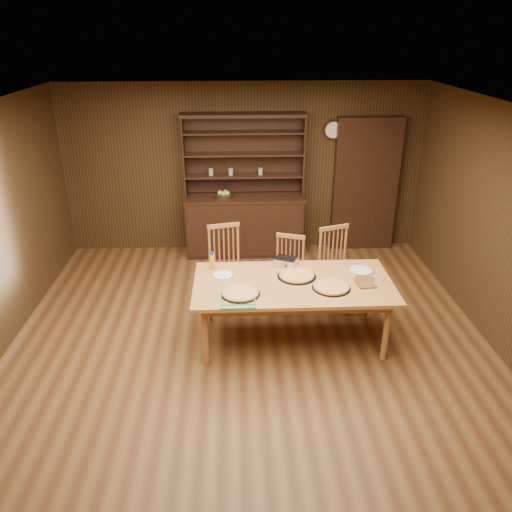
{
  "coord_description": "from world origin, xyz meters",
  "views": [
    {
      "loc": [
        -0.14,
        -4.58,
        3.33
      ],
      "look_at": [
        0.08,
        0.4,
        1.02
      ],
      "focal_mm": 35.0,
      "sensor_mm": 36.0,
      "label": 1
    }
  ],
  "objects_px": {
    "chair_right": "(336,264)",
    "juice_bottle": "(212,261)",
    "china_hutch": "(245,217)",
    "chair_center": "(288,270)",
    "chair_left": "(226,263)",
    "dining_table": "(293,288)"
  },
  "relations": [
    {
      "from": "chair_right",
      "to": "juice_bottle",
      "type": "bearing_deg",
      "value": 177.64
    },
    {
      "from": "china_hutch",
      "to": "juice_bottle",
      "type": "bearing_deg",
      "value": -101.36
    },
    {
      "from": "chair_center",
      "to": "china_hutch",
      "type": "bearing_deg",
      "value": 126.18
    },
    {
      "from": "chair_left",
      "to": "dining_table",
      "type": "bearing_deg",
      "value": -63.15
    },
    {
      "from": "china_hutch",
      "to": "chair_left",
      "type": "bearing_deg",
      "value": -99.98
    },
    {
      "from": "dining_table",
      "to": "chair_left",
      "type": "bearing_deg",
      "value": 129.64
    },
    {
      "from": "chair_center",
      "to": "chair_right",
      "type": "xyz_separation_m",
      "value": [
        0.61,
        0.02,
        0.05
      ]
    },
    {
      "from": "dining_table",
      "to": "china_hutch",
      "type": "bearing_deg",
      "value": 101.04
    },
    {
      "from": "chair_center",
      "to": "chair_right",
      "type": "height_order",
      "value": "chair_right"
    },
    {
      "from": "dining_table",
      "to": "chair_center",
      "type": "relative_size",
      "value": 2.31
    },
    {
      "from": "chair_left",
      "to": "chair_center",
      "type": "relative_size",
      "value": 1.12
    },
    {
      "from": "china_hutch",
      "to": "chair_right",
      "type": "distance_m",
      "value": 2.0
    },
    {
      "from": "china_hutch",
      "to": "chair_left",
      "type": "height_order",
      "value": "china_hutch"
    },
    {
      "from": "china_hutch",
      "to": "chair_center",
      "type": "relative_size",
      "value": 2.29
    },
    {
      "from": "china_hutch",
      "to": "dining_table",
      "type": "distance_m",
      "value": 2.53
    },
    {
      "from": "dining_table",
      "to": "chair_center",
      "type": "height_order",
      "value": "chair_center"
    },
    {
      "from": "chair_center",
      "to": "chair_right",
      "type": "distance_m",
      "value": 0.61
    },
    {
      "from": "chair_right",
      "to": "china_hutch",
      "type": "bearing_deg",
      "value": 105.38
    },
    {
      "from": "juice_bottle",
      "to": "chair_right",
      "type": "bearing_deg",
      "value": 16.64
    },
    {
      "from": "dining_table",
      "to": "chair_right",
      "type": "xyz_separation_m",
      "value": [
        0.64,
        0.83,
        -0.13
      ]
    },
    {
      "from": "juice_bottle",
      "to": "chair_center",
      "type": "bearing_deg",
      "value": 25.04
    },
    {
      "from": "dining_table",
      "to": "chair_left",
      "type": "distance_m",
      "value": 1.2
    }
  ]
}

